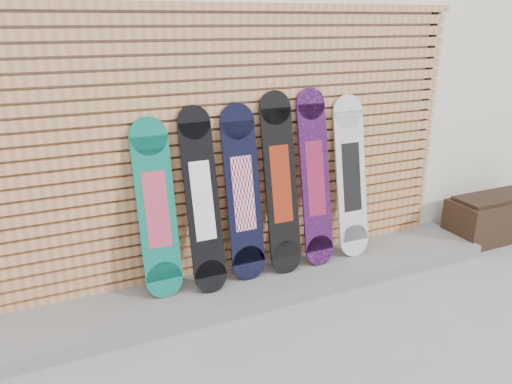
{
  "coord_description": "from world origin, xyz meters",
  "views": [
    {
      "loc": [
        -1.62,
        -2.72,
        2.17
      ],
      "look_at": [
        -0.04,
        0.75,
        0.85
      ],
      "focal_mm": 35.0,
      "sensor_mm": 36.0,
      "label": 1
    }
  ],
  "objects_px": {
    "planter_box": "(495,217)",
    "snowboard_1": "(202,201)",
    "snowboard_4": "(315,179)",
    "snowboard_3": "(281,184)",
    "snowboard_0": "(157,209)",
    "snowboard_2": "(243,194)",
    "snowboard_5": "(351,177)"
  },
  "relations": [
    {
      "from": "snowboard_0",
      "to": "snowboard_2",
      "type": "xyz_separation_m",
      "value": [
        0.71,
        -0.01,
        0.03
      ]
    },
    {
      "from": "snowboard_4",
      "to": "snowboard_2",
      "type": "bearing_deg",
      "value": 179.14
    },
    {
      "from": "snowboard_1",
      "to": "snowboard_3",
      "type": "distance_m",
      "value": 0.7
    },
    {
      "from": "snowboard_0",
      "to": "snowboard_1",
      "type": "relative_size",
      "value": 0.96
    },
    {
      "from": "planter_box",
      "to": "snowboard_1",
      "type": "height_order",
      "value": "snowboard_1"
    },
    {
      "from": "snowboard_0",
      "to": "snowboard_1",
      "type": "distance_m",
      "value": 0.36
    },
    {
      "from": "snowboard_3",
      "to": "snowboard_1",
      "type": "bearing_deg",
      "value": -178.43
    },
    {
      "from": "snowboard_4",
      "to": "planter_box",
      "type": "bearing_deg",
      "value": -4.51
    },
    {
      "from": "planter_box",
      "to": "snowboard_5",
      "type": "distance_m",
      "value": 1.84
    },
    {
      "from": "planter_box",
      "to": "snowboard_4",
      "type": "bearing_deg",
      "value": 175.49
    },
    {
      "from": "snowboard_2",
      "to": "planter_box",
      "type": "bearing_deg",
      "value": -3.63
    },
    {
      "from": "snowboard_5",
      "to": "snowboard_3",
      "type": "bearing_deg",
      "value": -178.97
    },
    {
      "from": "planter_box",
      "to": "snowboard_3",
      "type": "distance_m",
      "value": 2.53
    },
    {
      "from": "snowboard_0",
      "to": "snowboard_1",
      "type": "height_order",
      "value": "snowboard_1"
    },
    {
      "from": "planter_box",
      "to": "snowboard_0",
      "type": "relative_size",
      "value": 0.76
    },
    {
      "from": "planter_box",
      "to": "snowboard_5",
      "type": "xyz_separation_m",
      "value": [
        -1.73,
        0.17,
        0.61
      ]
    },
    {
      "from": "snowboard_0",
      "to": "snowboard_4",
      "type": "relative_size",
      "value": 0.91
    },
    {
      "from": "planter_box",
      "to": "snowboard_0",
      "type": "bearing_deg",
      "value": 176.98
    },
    {
      "from": "snowboard_0",
      "to": "snowboard_3",
      "type": "distance_m",
      "value": 1.05
    },
    {
      "from": "snowboard_4",
      "to": "snowboard_3",
      "type": "bearing_deg",
      "value": -179.34
    },
    {
      "from": "snowboard_2",
      "to": "snowboard_4",
      "type": "xyz_separation_m",
      "value": [
        0.67,
        -0.01,
        0.04
      ]
    },
    {
      "from": "planter_box",
      "to": "snowboard_4",
      "type": "xyz_separation_m",
      "value": [
        -2.1,
        0.17,
        0.65
      ]
    },
    {
      "from": "planter_box",
      "to": "snowboard_4",
      "type": "distance_m",
      "value": 2.21
    },
    {
      "from": "snowboard_0",
      "to": "snowboard_4",
      "type": "xyz_separation_m",
      "value": [
        1.38,
        -0.02,
        0.07
      ]
    },
    {
      "from": "planter_box",
      "to": "snowboard_5",
      "type": "bearing_deg",
      "value": 174.21
    },
    {
      "from": "snowboard_1",
      "to": "snowboard_5",
      "type": "relative_size",
      "value": 1.0
    },
    {
      "from": "planter_box",
      "to": "snowboard_1",
      "type": "relative_size",
      "value": 0.73
    },
    {
      "from": "snowboard_0",
      "to": "snowboard_5",
      "type": "distance_m",
      "value": 1.76
    },
    {
      "from": "snowboard_3",
      "to": "snowboard_0",
      "type": "bearing_deg",
      "value": 178.8
    },
    {
      "from": "planter_box",
      "to": "snowboard_2",
      "type": "distance_m",
      "value": 2.84
    },
    {
      "from": "snowboard_3",
      "to": "planter_box",
      "type": "bearing_deg",
      "value": -3.8
    },
    {
      "from": "snowboard_0",
      "to": "planter_box",
      "type": "bearing_deg",
      "value": -3.02
    }
  ]
}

